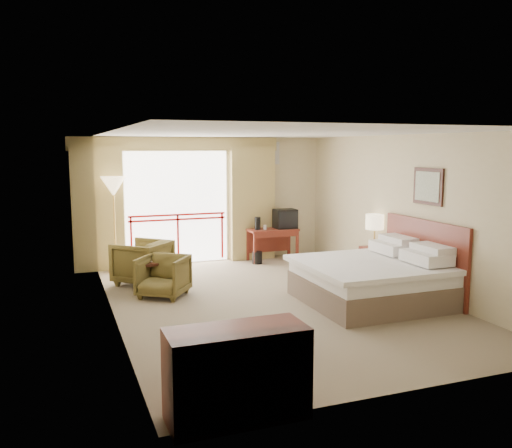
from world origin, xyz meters
name	(u,v)px	position (x,y,z in m)	size (l,w,h in m)	color
floor	(273,302)	(0.00, 0.00, 0.00)	(7.00, 7.00, 0.00)	#7E7059
ceiling	(274,133)	(0.00, 0.00, 2.70)	(7.00, 7.00, 0.00)	white
wall_back	(213,199)	(0.00, 3.50, 1.35)	(5.00, 5.00, 0.00)	beige
wall_front	(408,263)	(0.00, -3.50, 1.35)	(5.00, 5.00, 0.00)	beige
wall_left	(112,227)	(-2.50, 0.00, 1.35)	(7.00, 7.00, 0.00)	beige
wall_right	(406,213)	(2.50, 0.00, 1.35)	(7.00, 7.00, 0.00)	beige
balcony_door	(177,208)	(-0.80, 3.48, 1.20)	(2.40, 2.40, 0.00)	white
balcony_railing	(178,226)	(-0.80, 3.46, 0.81)	(2.09, 0.03, 1.02)	#A10F0D
curtain_left	(98,209)	(-2.45, 3.35, 1.25)	(1.00, 0.26, 2.50)	#96824E
curtain_right	(252,203)	(0.85, 3.35, 1.25)	(1.00, 0.26, 2.50)	#96824E
valance	(177,144)	(-0.80, 3.38, 2.55)	(4.40, 0.22, 0.28)	#96824E
hvac_vent	(269,153)	(1.30, 3.47, 2.35)	(0.50, 0.04, 0.50)	silver
bed	(374,280)	(1.50, -0.60, 0.38)	(2.13, 2.06, 0.97)	brown
headboard	(424,259)	(2.46, -0.60, 0.65)	(0.06, 2.10, 1.30)	#5D1A11
framed_art	(428,186)	(2.47, -0.60, 1.85)	(0.04, 0.72, 0.60)	black
nightstand	(375,263)	(2.38, 0.74, 0.30)	(0.43, 0.51, 0.61)	#5D1A11
table_lamp	(375,222)	(2.38, 0.79, 1.08)	(0.34, 0.34, 0.61)	tan
phone	(378,247)	(2.33, 0.59, 0.64)	(0.16, 0.13, 0.07)	black
desk	(272,236)	(1.20, 3.03, 0.55)	(1.08, 0.52, 0.71)	#5D1A11
tv	(285,219)	(1.50, 2.98, 0.92)	(0.47, 0.37, 0.43)	black
coffee_maker	(258,223)	(0.85, 2.99, 0.84)	(0.13, 0.13, 0.28)	black
cup	(265,227)	(1.00, 2.94, 0.76)	(0.07, 0.07, 0.11)	white
wastebasket	(257,258)	(0.77, 2.80, 0.13)	(0.21, 0.21, 0.27)	black
armchair_far	(143,284)	(-1.80, 1.92, 0.00)	(0.86, 0.88, 0.80)	#4B401D
armchair_near	(164,296)	(-1.61, 0.93, 0.00)	(0.74, 0.76, 0.69)	#4B401D
side_table	(148,271)	(-1.79, 1.32, 0.36)	(0.48, 0.48, 0.52)	black
book	(148,262)	(-1.79, 1.32, 0.53)	(0.16, 0.21, 0.02)	white
floor_lamp	(113,190)	(-2.15, 3.08, 1.64)	(0.49, 0.49, 1.91)	tan
dresser	(237,374)	(-1.76, -3.42, 0.43)	(1.29, 0.55, 0.86)	#5D1A11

